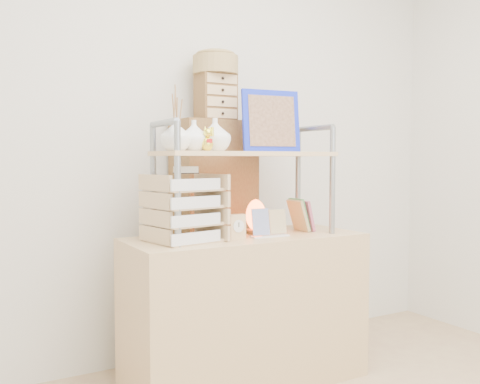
% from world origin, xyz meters
% --- Properties ---
extents(room_shell, '(3.42, 3.41, 2.61)m').
position_xyz_m(room_shell, '(0.00, 0.39, 1.69)').
color(room_shell, silver).
rests_on(room_shell, ground).
extents(desk, '(1.20, 0.50, 0.75)m').
position_xyz_m(desk, '(0.00, 1.20, 0.38)').
color(desk, tan).
rests_on(desk, ground).
extents(cabinet, '(0.47, 0.28, 1.35)m').
position_xyz_m(cabinet, '(0.01, 1.57, 0.68)').
color(cabinet, brown).
rests_on(cabinet, ground).
extents(hutch, '(0.90, 0.34, 0.75)m').
position_xyz_m(hutch, '(-0.08, 1.21, 1.19)').
color(hutch, gray).
rests_on(hutch, desk).
extents(letter_tray, '(0.33, 0.32, 0.35)m').
position_xyz_m(letter_tray, '(-0.34, 1.17, 0.89)').
color(letter_tray, tan).
rests_on(letter_tray, desk).
extents(salt_lamp, '(0.12, 0.11, 0.18)m').
position_xyz_m(salt_lamp, '(0.08, 1.24, 0.84)').
color(salt_lamp, brown).
rests_on(salt_lamp, desk).
extents(desk_clock, '(0.09, 0.04, 0.12)m').
position_xyz_m(desk_clock, '(-0.09, 1.12, 0.81)').
color(desk_clock, tan).
rests_on(desk_clock, desk).
extents(postcard_stand, '(0.20, 0.07, 0.14)m').
position_xyz_m(postcard_stand, '(0.09, 1.11, 0.79)').
color(postcard_stand, white).
rests_on(postcard_stand, desk).
extents(drawer_chest, '(0.20, 0.16, 0.25)m').
position_xyz_m(drawer_chest, '(0.01, 1.55, 1.48)').
color(drawer_chest, brown).
rests_on(drawer_chest, cabinet).
extents(woven_basket, '(0.25, 0.25, 0.10)m').
position_xyz_m(woven_basket, '(0.01, 1.55, 1.65)').
color(woven_basket, olive).
rests_on(woven_basket, drawer_chest).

